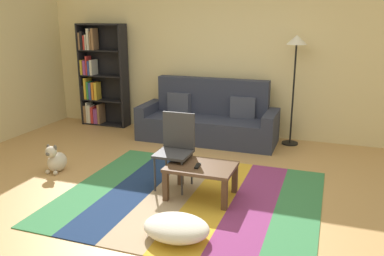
% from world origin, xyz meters
% --- Properties ---
extents(ground_plane, '(14.00, 14.00, 0.00)m').
position_xyz_m(ground_plane, '(0.00, 0.00, 0.00)').
color(ground_plane, tan).
extents(back_wall, '(6.80, 0.10, 2.70)m').
position_xyz_m(back_wall, '(0.00, 2.55, 1.35)').
color(back_wall, beige).
rests_on(back_wall, ground_plane).
extents(rug, '(2.86, 2.50, 0.01)m').
position_xyz_m(rug, '(0.28, -0.17, 0.01)').
color(rug, '#387F4C').
rests_on(rug, ground_plane).
extents(couch, '(2.26, 0.80, 1.00)m').
position_xyz_m(couch, '(-0.19, 2.02, 0.34)').
color(couch, '#2D3347').
rests_on(couch, ground_plane).
extents(bookshelf, '(0.90, 0.28, 1.87)m').
position_xyz_m(bookshelf, '(-2.43, 2.31, 0.88)').
color(bookshelf, black).
rests_on(bookshelf, ground_plane).
extents(coffee_table, '(0.76, 0.54, 0.38)m').
position_xyz_m(coffee_table, '(0.39, -0.12, 0.32)').
color(coffee_table, '#513826').
rests_on(coffee_table, rug).
extents(pouf, '(0.63, 0.49, 0.21)m').
position_xyz_m(pouf, '(0.45, -1.05, 0.11)').
color(pouf, white).
rests_on(pouf, rug).
extents(dog, '(0.22, 0.35, 0.40)m').
position_xyz_m(dog, '(-1.67, -0.02, 0.16)').
color(dog, beige).
rests_on(dog, ground_plane).
extents(standing_lamp, '(0.32, 0.32, 1.73)m').
position_xyz_m(standing_lamp, '(1.13, 2.23, 1.44)').
color(standing_lamp, black).
rests_on(standing_lamp, ground_plane).
extents(tv_remote, '(0.06, 0.15, 0.02)m').
position_xyz_m(tv_remote, '(0.36, -0.18, 0.40)').
color(tv_remote, black).
rests_on(tv_remote, coffee_table).
extents(folding_chair, '(0.40, 0.40, 0.90)m').
position_xyz_m(folding_chair, '(0.00, 0.09, 0.53)').
color(folding_chair, '#38383D').
rests_on(folding_chair, ground_plane).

